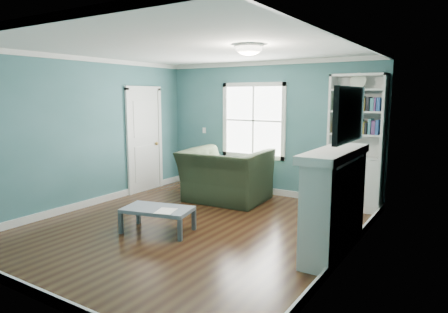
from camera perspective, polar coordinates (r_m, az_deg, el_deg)
The scene contains 13 objects.
floor at distance 6.05m, azimuth -4.73°, elevation -10.08°, with size 5.00×5.00×0.00m, color black.
room_walls at distance 5.74m, azimuth -4.93°, elevation 5.04°, with size 5.00×5.00×5.00m.
trim at distance 5.77m, azimuth -4.89°, elevation 1.62°, with size 4.50×5.00×2.60m.
window at distance 8.00m, azimuth 4.22°, elevation 5.14°, with size 1.40×0.06×1.50m.
bookshelf at distance 7.14m, azimuth 18.25°, elevation 0.04°, with size 0.90×0.35×2.31m.
fireplace at distance 5.12m, azimuth 15.63°, elevation -6.42°, with size 0.44×1.58×1.30m.
tv at distance 4.93m, azimuth 17.50°, elevation 5.75°, with size 0.06×1.10×0.65m, color black.
door at distance 8.28m, azimuth -11.27°, elevation 2.49°, with size 0.12×0.98×2.17m.
ceiling_fixture at distance 5.35m, azimuth 3.58°, elevation 15.17°, with size 0.38×0.38×0.15m.
light_switch at distance 8.65m, azimuth -2.84°, elevation 3.75°, with size 0.08×0.01×0.12m, color white.
recliner at distance 7.36m, azimuth 0.23°, elevation -1.49°, with size 1.47×0.96×1.28m, color #222D1C.
coffee_table at distance 5.85m, azimuth -9.47°, elevation -7.67°, with size 1.07×0.75×0.35m.
paper_sheet at distance 5.65m, azimuth -8.35°, elevation -7.71°, with size 0.24×0.31×0.00m, color white.
Camera 1 is at (3.47, -4.56, 1.94)m, focal length 32.00 mm.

